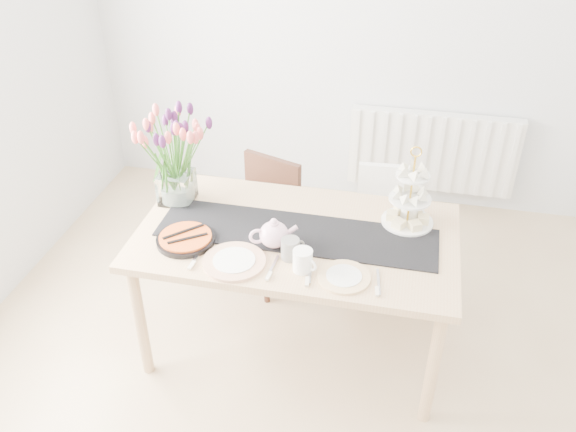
% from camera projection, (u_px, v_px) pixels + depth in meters
% --- Properties ---
extents(room_shell, '(4.50, 4.50, 4.50)m').
position_uv_depth(room_shell, '(312.00, 205.00, 2.25)').
color(room_shell, tan).
rests_on(room_shell, ground).
extents(radiator, '(1.20, 0.08, 0.60)m').
position_uv_depth(radiator, '(432.00, 152.00, 4.41)').
color(radiator, white).
rests_on(radiator, room_shell).
extents(dining_table, '(1.60, 0.90, 0.75)m').
position_uv_depth(dining_table, '(296.00, 246.00, 3.09)').
color(dining_table, tan).
rests_on(dining_table, ground).
extents(chair_brown, '(0.50, 0.50, 0.78)m').
position_uv_depth(chair_brown, '(264.00, 212.00, 3.75)').
color(chair_brown, '#331912').
rests_on(chair_brown, ground).
extents(chair_white, '(0.42, 0.42, 0.77)m').
position_uv_depth(chair_white, '(387.00, 221.00, 3.69)').
color(chair_white, white).
rests_on(chair_white, ground).
extents(table_runner, '(1.40, 0.35, 0.01)m').
position_uv_depth(table_runner, '(297.00, 233.00, 3.05)').
color(table_runner, black).
rests_on(table_runner, dining_table).
extents(tulip_vase, '(0.63, 0.63, 0.53)m').
position_uv_depth(tulip_vase, '(172.00, 144.00, 3.12)').
color(tulip_vase, silver).
rests_on(tulip_vase, dining_table).
extents(cake_stand, '(0.27, 0.27, 0.39)m').
position_uv_depth(cake_stand, '(409.00, 205.00, 3.06)').
color(cake_stand, gold).
rests_on(cake_stand, dining_table).
extents(teapot, '(0.28, 0.26, 0.15)m').
position_uv_depth(teapot, '(274.00, 235.00, 2.92)').
color(teapot, white).
rests_on(teapot, dining_table).
extents(cream_jug, '(0.12, 0.12, 0.10)m').
position_uv_depth(cream_jug, '(410.00, 210.00, 3.14)').
color(cream_jug, white).
rests_on(cream_jug, dining_table).
extents(tart_tin, '(0.29, 0.29, 0.04)m').
position_uv_depth(tart_tin, '(186.00, 239.00, 2.98)').
color(tart_tin, black).
rests_on(tart_tin, dining_table).
extents(mug_grey, '(0.12, 0.12, 0.10)m').
position_uv_depth(mug_grey, '(290.00, 249.00, 2.86)').
color(mug_grey, slate).
rests_on(mug_grey, dining_table).
extents(mug_white, '(0.13, 0.13, 0.11)m').
position_uv_depth(mug_white, '(303.00, 260.00, 2.78)').
color(mug_white, white).
rests_on(mug_white, dining_table).
extents(plate_left, '(0.32, 0.32, 0.02)m').
position_uv_depth(plate_left, '(234.00, 262.00, 2.85)').
color(plate_left, silver).
rests_on(plate_left, dining_table).
extents(plate_right, '(0.27, 0.27, 0.01)m').
position_uv_depth(plate_right, '(344.00, 277.00, 2.76)').
color(plate_right, silver).
rests_on(plate_right, dining_table).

